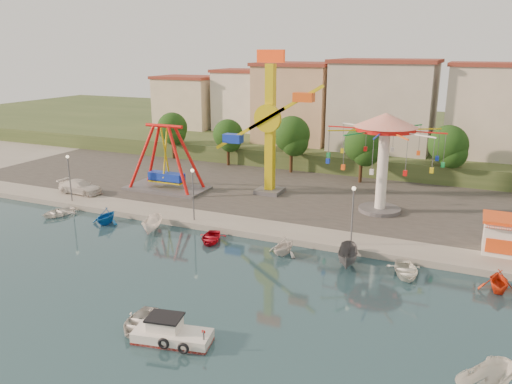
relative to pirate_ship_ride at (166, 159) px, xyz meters
The scene contains 32 objects.
ground 27.59m from the pirate_ship_ride, 51.82° to the right, with size 200.00×200.00×0.00m, color #152D3B.
quay_deck 44.13m from the pirate_ship_ride, 67.47° to the left, with size 200.00×100.00×0.60m, color #9E998E.
asphalt_pad 19.28m from the pirate_ship_ride, 27.02° to the left, with size 90.00×28.00×0.01m, color #4C4944.
hill_terrace 48.69m from the pirate_ship_ride, 69.73° to the left, with size 200.00×60.00×3.00m, color #384C26.
pirate_ship_ride is the anchor object (origin of this frame).
kamikaze_tower 13.59m from the pirate_ship_ride, 15.22° to the left, with size 8.78×3.10×16.50m.
wave_swinger 25.75m from the pirate_ship_ride, ahead, with size 11.60×11.60×10.40m.
lamp_post_0 11.12m from the pirate_ship_ride, 130.41° to the right, with size 0.14×0.14×5.00m, color #59595E.
lamp_post_1 12.27m from the pirate_ship_ride, 43.58° to the right, with size 0.14×0.14×5.00m, color #59595E.
lamp_post_2 26.26m from the pirate_ship_ride, 18.71° to the right, with size 0.14×0.14×5.00m, color #59595E.
tree_0 18.09m from the pirate_ship_ride, 120.48° to the left, with size 4.60×4.60×7.19m.
tree_1 14.88m from the pirate_ship_ride, 86.76° to the left, with size 4.35×4.35×6.80m.
tree_2 18.09m from the pirate_ship_ride, 53.02° to the left, with size 5.02×5.02×7.85m.
tree_3 24.56m from the pirate_ship_ride, 31.86° to the left, with size 4.68×4.68×7.32m.
tree_4 34.74m from the pirate_ship_ride, 27.34° to the left, with size 4.86×4.86×7.60m.
building_0 30.03m from the pirate_ship_ride, 123.84° to the left, with size 9.26×9.53×11.87m, color beige.
building_1 30.45m from the pirate_ship_ride, 98.52° to the left, with size 12.33×9.01×8.63m, color silver.
building_2 32.03m from the pirate_ship_ride, 74.18° to the left, with size 11.95×9.28×11.23m, color tan.
building_3 35.56m from the pirate_ship_ride, 50.67° to the left, with size 12.59×10.50×9.20m, color beige.
building_4 47.41m from the pirate_ship_ride, 40.61° to the left, with size 10.75×9.23×9.24m, color beige.
cabin_motorboat 32.77m from the pirate_ship_ride, 55.89° to the right, with size 5.03×2.69×1.68m.
rowboat_a 30.87m from the pirate_ship_ride, 59.65° to the right, with size 2.59×3.62×0.75m, color silver.
skiff 43.60m from the pirate_ship_ride, 34.80° to the right, with size 1.64×4.36×1.68m, color silver.
van 10.59m from the pirate_ship_ride, 146.24° to the right, with size 2.22×5.46×1.58m, color silver.
moored_boat_0 13.72m from the pirate_ship_ride, 117.77° to the right, with size 2.63×3.68×0.76m, color white.
moored_boat_1 12.15m from the pirate_ship_ride, 88.20° to the right, with size 2.76×3.20×1.69m, color #1462B6.
moored_boat_2 13.60m from the pirate_ship_ride, 62.45° to the right, with size 1.44×3.82×1.48m, color white.
moored_boat_3 17.54m from the pirate_ship_ride, 42.85° to the right, with size 2.55×3.57×0.74m, color #AE0D1E.
moored_boat_4 23.15m from the pirate_ship_ride, 30.51° to the right, with size 2.56×2.97×1.56m, color silver.
moored_boat_5 28.13m from the pirate_ship_ride, 24.59° to the right, with size 1.56×4.15×1.60m, color #56575B.
moored_boat_6 32.42m from the pirate_ship_ride, 21.16° to the right, with size 2.72×3.81×0.79m, color white.
moored_boat_7 38.55m from the pirate_ship_ride, 17.61° to the right, with size 2.72×3.16×1.66m, color red.
Camera 1 is at (17.02, -27.83, 17.19)m, focal length 35.00 mm.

